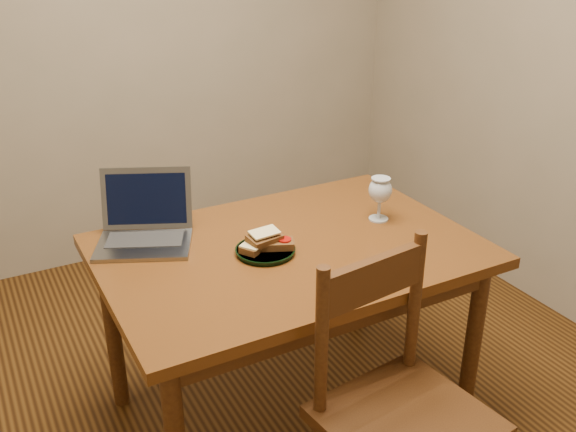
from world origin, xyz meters
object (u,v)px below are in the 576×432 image
milk_glass (380,199)px  laptop (145,222)px  table (289,267)px  plate (265,251)px  chair (401,400)px

milk_glass → laptop: laptop is taller
table → plate: (-0.10, -0.01, 0.09)m
table → plate: 0.14m
chair → laptop: (-0.45, 0.93, 0.28)m
plate → milk_glass: size_ratio=1.21×
chair → plate: bearing=94.2°
chair → milk_glass: (0.38, 0.66, 0.31)m
plate → laptop: laptop is taller
table → laptop: size_ratio=3.12×
laptop → milk_glass: bearing=6.9°
milk_glass → chair: bearing=-119.9°
milk_glass → laptop: size_ratio=0.41×
table → chair: size_ratio=2.61×
table → plate: plate is taller
chair → laptop: 1.07m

